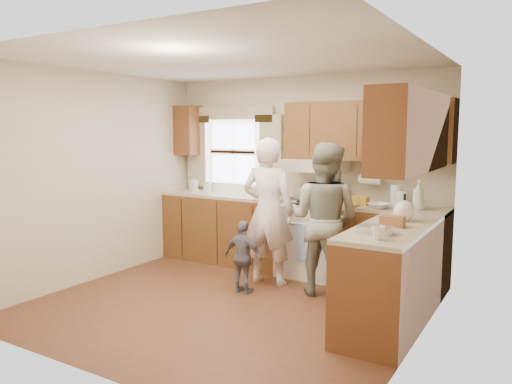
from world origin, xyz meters
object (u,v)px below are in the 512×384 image
Objects in this scene: stove at (312,238)px; woman_right at (324,219)px; child at (243,257)px; woman_left at (268,212)px.

woman_right is (0.40, -0.59, 0.37)m from stove.
child is at bearing -110.01° from stove.
stove is 0.77m from woman_left.
woman_left is 1.03× the size of woman_right.
child is (-0.77, -0.44, -0.43)m from woman_right.
stove is at bearing -53.83° from woman_right.
woman_left reaches higher than child.
stove is 0.80m from woman_right.
stove is 0.62× the size of woman_left.
child is (-0.37, -1.02, -0.06)m from stove.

